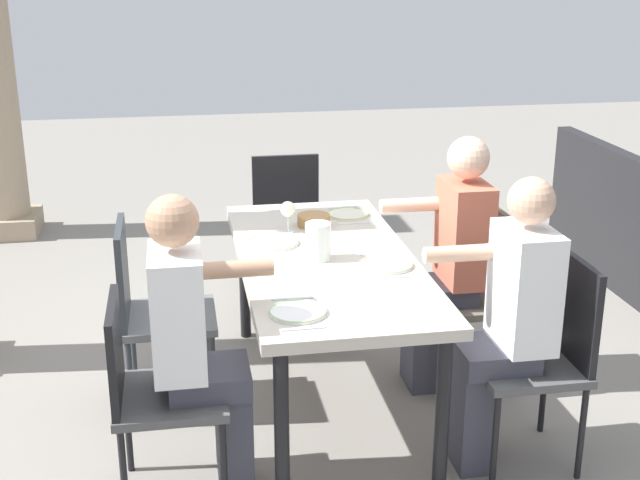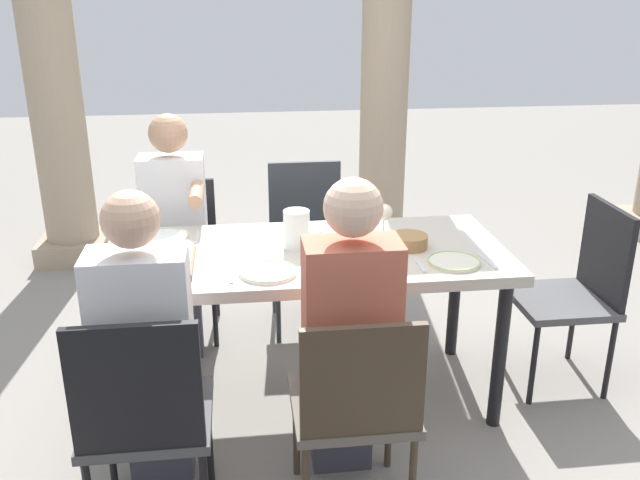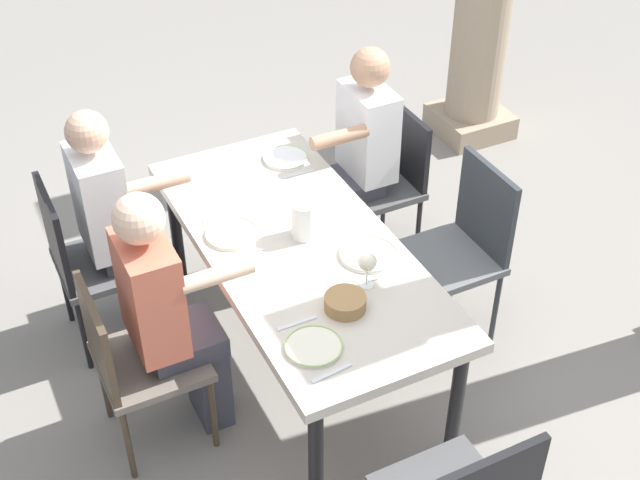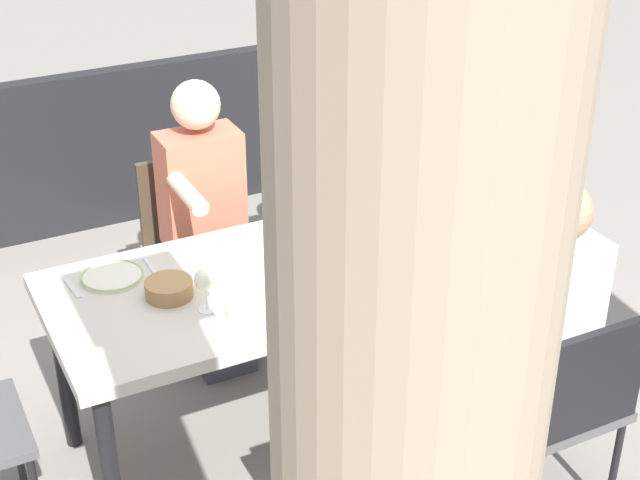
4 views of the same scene
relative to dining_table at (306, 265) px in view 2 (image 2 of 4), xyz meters
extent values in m
plane|color=gray|center=(0.00, 0.00, -0.69)|extent=(16.00, 16.00, 0.00)
cube|color=beige|center=(0.00, 0.00, 0.05)|extent=(1.81, 0.81, 0.05)
cylinder|color=black|center=(-0.82, 0.32, -0.34)|extent=(0.06, 0.06, 0.71)
cylinder|color=black|center=(0.82, 0.32, -0.34)|extent=(0.06, 0.06, 0.71)
cylinder|color=black|center=(-0.82, -0.32, -0.34)|extent=(0.06, 0.06, 0.71)
cylinder|color=black|center=(0.82, -0.32, -0.34)|extent=(0.06, 0.06, 0.71)
cube|color=#4F4F50|center=(-0.64, 0.74, -0.25)|extent=(0.44, 0.44, 0.04)
cube|color=black|center=(-0.64, 0.94, -0.04)|extent=(0.42, 0.03, 0.41)
cylinder|color=black|center=(-0.83, 0.55, -0.48)|extent=(0.03, 0.03, 0.43)
cylinder|color=black|center=(-0.45, 0.55, -0.48)|extent=(0.03, 0.03, 0.43)
cylinder|color=black|center=(-0.83, 0.93, -0.48)|extent=(0.03, 0.03, 0.43)
cylinder|color=black|center=(-0.45, 0.93, -0.48)|extent=(0.03, 0.03, 0.43)
cube|color=#4F4F50|center=(-0.64, -0.74, -0.24)|extent=(0.44, 0.44, 0.04)
cube|color=black|center=(-0.64, -0.94, -0.01)|extent=(0.42, 0.03, 0.47)
cylinder|color=black|center=(-0.45, -0.55, -0.48)|extent=(0.03, 0.03, 0.43)
cylinder|color=black|center=(-0.83, -0.55, -0.48)|extent=(0.03, 0.03, 0.43)
cube|color=#5B5E61|center=(0.09, 0.74, -0.23)|extent=(0.44, 0.44, 0.04)
cube|color=#2D3338|center=(0.09, 0.94, 0.01)|extent=(0.42, 0.03, 0.47)
cylinder|color=#2D3338|center=(-0.10, 0.55, -0.47)|extent=(0.03, 0.03, 0.45)
cylinder|color=#2D3338|center=(0.28, 0.55, -0.47)|extent=(0.03, 0.03, 0.45)
cylinder|color=#2D3338|center=(-0.10, 0.93, -0.47)|extent=(0.03, 0.03, 0.45)
cylinder|color=#2D3338|center=(0.28, 0.93, -0.47)|extent=(0.03, 0.03, 0.45)
cube|color=#6A6158|center=(0.09, -0.74, -0.25)|extent=(0.44, 0.44, 0.04)
cube|color=#473828|center=(0.09, -0.94, -0.04)|extent=(0.42, 0.03, 0.42)
cylinder|color=#473828|center=(0.28, -0.55, -0.48)|extent=(0.03, 0.03, 0.43)
cylinder|color=#473828|center=(-0.10, -0.55, -0.48)|extent=(0.03, 0.03, 0.43)
cube|color=#4F4F50|center=(1.24, 0.00, -0.25)|extent=(0.44, 0.44, 0.04)
cube|color=black|center=(1.44, 0.00, -0.01)|extent=(0.03, 0.42, 0.48)
cylinder|color=black|center=(1.05, 0.19, -0.48)|extent=(0.03, 0.03, 0.42)
cylinder|color=black|center=(1.05, -0.19, -0.48)|extent=(0.03, 0.03, 0.42)
cylinder|color=black|center=(1.43, 0.19, -0.48)|extent=(0.03, 0.03, 0.42)
cylinder|color=black|center=(1.43, -0.19, -0.48)|extent=(0.03, 0.03, 0.42)
cube|color=#3F3F4C|center=(-0.64, 0.50, -0.46)|extent=(0.24, 0.14, 0.46)
cube|color=#3F3F4C|center=(-0.64, 0.59, -0.18)|extent=(0.28, 0.32, 0.10)
cube|color=white|center=(-0.64, 0.70, 0.11)|extent=(0.34, 0.20, 0.49)
sphere|color=tan|center=(-0.64, 0.70, 0.48)|extent=(0.20, 0.20, 0.20)
cylinder|color=tan|center=(-0.50, 0.46, 0.22)|extent=(0.07, 0.30, 0.07)
cube|color=#3F3F4C|center=(-0.64, -0.51, -0.46)|extent=(0.24, 0.14, 0.46)
cube|color=#3F3F4C|center=(-0.64, -0.60, -0.18)|extent=(0.28, 0.32, 0.10)
cube|color=white|center=(-0.64, -0.71, 0.12)|extent=(0.34, 0.20, 0.50)
sphere|color=tan|center=(-0.64, -0.71, 0.49)|extent=(0.19, 0.19, 0.19)
cylinder|color=tan|center=(-0.50, -0.47, 0.23)|extent=(0.07, 0.30, 0.07)
cube|color=#3F3F4C|center=(0.09, -0.50, -0.46)|extent=(0.24, 0.14, 0.46)
cube|color=#3F3F4C|center=(0.09, -0.59, -0.18)|extent=(0.28, 0.32, 0.10)
cube|color=#CC664C|center=(0.09, -0.70, 0.12)|extent=(0.34, 0.20, 0.51)
sphere|color=beige|center=(0.09, -0.70, 0.50)|extent=(0.20, 0.20, 0.20)
cylinder|color=beige|center=(0.23, -0.46, 0.23)|extent=(0.07, 0.30, 0.07)
cube|color=tan|center=(-1.50, 2.01, -0.61)|extent=(0.47, 0.47, 0.16)
cylinder|color=tan|center=(-1.50, 2.01, 0.72)|extent=(0.36, 0.36, 2.50)
cube|color=tan|center=(0.78, 2.01, -0.61)|extent=(0.44, 0.44, 0.16)
cylinder|color=tan|center=(0.78, 2.01, 0.82)|extent=(0.34, 0.34, 2.72)
cylinder|color=white|center=(-0.65, 0.23, 0.08)|extent=(0.23, 0.23, 0.01)
torus|color=#A9CD91|center=(-0.65, 0.23, 0.08)|extent=(0.23, 0.23, 0.01)
cube|color=silver|center=(-0.80, 0.23, 0.07)|extent=(0.02, 0.17, 0.01)
cube|color=silver|center=(-0.50, 0.23, 0.07)|extent=(0.02, 0.17, 0.01)
cylinder|color=white|center=(-0.18, -0.24, 0.08)|extent=(0.24, 0.24, 0.01)
torus|color=#A9CD91|center=(-0.18, -0.24, 0.08)|extent=(0.24, 0.24, 0.01)
cube|color=silver|center=(-0.33, -0.24, 0.07)|extent=(0.02, 0.17, 0.01)
cube|color=silver|center=(-0.03, -0.24, 0.07)|extent=(0.03, 0.17, 0.01)
cylinder|color=white|center=(0.22, 0.23, 0.08)|extent=(0.26, 0.26, 0.01)
torus|color=#A9CD91|center=(0.22, 0.23, 0.08)|extent=(0.26, 0.26, 0.01)
cylinder|color=white|center=(0.38, 0.13, 0.07)|extent=(0.06, 0.06, 0.00)
cylinder|color=white|center=(0.38, 0.13, 0.12)|extent=(0.01, 0.01, 0.08)
sphere|color=#F2EFCC|center=(0.38, 0.13, 0.20)|extent=(0.08, 0.08, 0.08)
cube|color=silver|center=(0.07, 0.23, 0.07)|extent=(0.02, 0.17, 0.01)
cube|color=silver|center=(0.37, 0.23, 0.07)|extent=(0.02, 0.17, 0.01)
cylinder|color=silver|center=(0.61, -0.23, 0.08)|extent=(0.23, 0.23, 0.01)
torus|color=#A0BE77|center=(0.61, -0.23, 0.08)|extent=(0.23, 0.23, 0.01)
cube|color=silver|center=(0.46, -0.23, 0.07)|extent=(0.02, 0.17, 0.01)
cube|color=silver|center=(0.76, -0.23, 0.07)|extent=(0.03, 0.17, 0.01)
cylinder|color=white|center=(-0.04, 0.05, 0.16)|extent=(0.12, 0.12, 0.18)
cylinder|color=#EFEAC6|center=(-0.04, 0.05, 0.13)|extent=(0.11, 0.11, 0.11)
cylinder|color=#9E7547|center=(0.47, -0.02, 0.10)|extent=(0.17, 0.17, 0.06)
camera|label=1|loc=(-3.71, 0.68, 1.43)|focal=47.99mm
camera|label=2|loc=(-0.29, -2.85, 1.19)|focal=38.36mm
camera|label=3|loc=(2.76, -1.27, 2.45)|focal=49.09mm
camera|label=4|loc=(1.30, 2.80, 1.87)|focal=53.89mm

